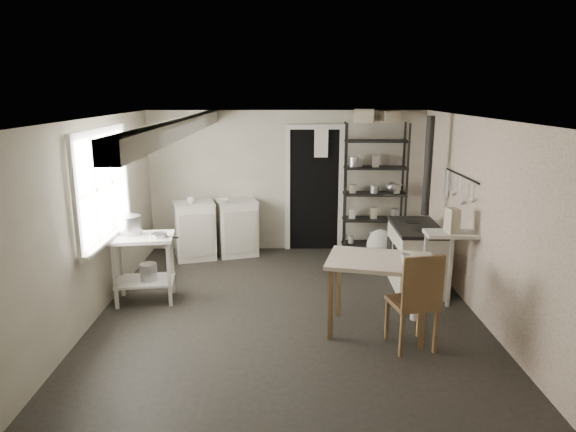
{
  "coord_description": "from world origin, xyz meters",
  "views": [
    {
      "loc": [
        -0.05,
        -5.82,
        2.59
      ],
      "look_at": [
        0.0,
        0.3,
        1.1
      ],
      "focal_mm": 32.0,
      "sensor_mm": 36.0,
      "label": 1
    }
  ],
  "objects_px": {
    "shelf_rack": "(374,196)",
    "chair": "(412,303)",
    "flour_sack": "(380,246)",
    "base_cabinets": "(216,228)",
    "stockpot": "(130,228)",
    "stove": "(415,255)",
    "work_table": "(378,299)",
    "prep_table": "(145,271)"
  },
  "relations": [
    {
      "from": "shelf_rack",
      "to": "chair",
      "type": "xyz_separation_m",
      "value": [
        -0.15,
        -3.25,
        -0.47
      ]
    },
    {
      "from": "chair",
      "to": "flour_sack",
      "type": "bearing_deg",
      "value": 74.35
    },
    {
      "from": "base_cabinets",
      "to": "stockpot",
      "type": "bearing_deg",
      "value": -131.11
    },
    {
      "from": "stove",
      "to": "chair",
      "type": "bearing_deg",
      "value": -103.43
    },
    {
      "from": "base_cabinets",
      "to": "work_table",
      "type": "bearing_deg",
      "value": -67.8
    },
    {
      "from": "work_table",
      "to": "flour_sack",
      "type": "relative_size",
      "value": 2.17
    },
    {
      "from": "shelf_rack",
      "to": "flour_sack",
      "type": "bearing_deg",
      "value": -83.9
    },
    {
      "from": "prep_table",
      "to": "base_cabinets",
      "type": "height_order",
      "value": "base_cabinets"
    },
    {
      "from": "stockpot",
      "to": "base_cabinets",
      "type": "distance_m",
      "value": 2.0
    },
    {
      "from": "stockpot",
      "to": "work_table",
      "type": "bearing_deg",
      "value": -17.79
    },
    {
      "from": "stockpot",
      "to": "prep_table",
      "type": "bearing_deg",
      "value": -26.82
    },
    {
      "from": "stove",
      "to": "work_table",
      "type": "distance_m",
      "value": 1.53
    },
    {
      "from": "chair",
      "to": "flour_sack",
      "type": "xyz_separation_m",
      "value": [
        0.19,
        2.77,
        -0.25
      ]
    },
    {
      "from": "chair",
      "to": "base_cabinets",
      "type": "bearing_deg",
      "value": 116.3
    },
    {
      "from": "prep_table",
      "to": "work_table",
      "type": "xyz_separation_m",
      "value": [
        2.78,
        -0.86,
        -0.02
      ]
    },
    {
      "from": "flour_sack",
      "to": "work_table",
      "type": "bearing_deg",
      "value": -101.06
    },
    {
      "from": "stove",
      "to": "chair",
      "type": "height_order",
      "value": "chair"
    },
    {
      "from": "shelf_rack",
      "to": "flour_sack",
      "type": "xyz_separation_m",
      "value": [
        0.04,
        -0.48,
        -0.71
      ]
    },
    {
      "from": "work_table",
      "to": "stove",
      "type": "bearing_deg",
      "value": 61.01
    },
    {
      "from": "work_table",
      "to": "base_cabinets",
      "type": "bearing_deg",
      "value": 128.07
    },
    {
      "from": "prep_table",
      "to": "shelf_rack",
      "type": "bearing_deg",
      "value": 32.22
    },
    {
      "from": "shelf_rack",
      "to": "work_table",
      "type": "relative_size",
      "value": 1.93
    },
    {
      "from": "shelf_rack",
      "to": "chair",
      "type": "bearing_deg",
      "value": -91.17
    },
    {
      "from": "work_table",
      "to": "chair",
      "type": "bearing_deg",
      "value": -51.99
    },
    {
      "from": "flour_sack",
      "to": "stockpot",
      "type": "bearing_deg",
      "value": -156.81
    },
    {
      "from": "prep_table",
      "to": "chair",
      "type": "bearing_deg",
      "value": -21.76
    },
    {
      "from": "work_table",
      "to": "chair",
      "type": "relative_size",
      "value": 1.05
    },
    {
      "from": "stove",
      "to": "chair",
      "type": "xyz_separation_m",
      "value": [
        -0.46,
        -1.7,
        0.05
      ]
    },
    {
      "from": "base_cabinets",
      "to": "work_table",
      "type": "xyz_separation_m",
      "value": [
        2.12,
        -2.71,
        -0.08
      ]
    },
    {
      "from": "shelf_rack",
      "to": "work_table",
      "type": "xyz_separation_m",
      "value": [
        -0.43,
        -2.89,
        -0.57
      ]
    },
    {
      "from": "work_table",
      "to": "chair",
      "type": "height_order",
      "value": "chair"
    },
    {
      "from": "stockpot",
      "to": "shelf_rack",
      "type": "relative_size",
      "value": 0.14
    },
    {
      "from": "stove",
      "to": "work_table",
      "type": "bearing_deg",
      "value": -117.34
    },
    {
      "from": "flour_sack",
      "to": "prep_table",
      "type": "bearing_deg",
      "value": -154.52
    },
    {
      "from": "chair",
      "to": "prep_table",
      "type": "bearing_deg",
      "value": 146.48
    },
    {
      "from": "prep_table",
      "to": "stove",
      "type": "height_order",
      "value": "stove"
    },
    {
      "from": "flour_sack",
      "to": "base_cabinets",
      "type": "bearing_deg",
      "value": 173.51
    },
    {
      "from": "prep_table",
      "to": "base_cabinets",
      "type": "xyz_separation_m",
      "value": [
        0.66,
        1.85,
        0.06
      ]
    },
    {
      "from": "base_cabinets",
      "to": "stove",
      "type": "relative_size",
      "value": 1.26
    },
    {
      "from": "prep_table",
      "to": "stockpot",
      "type": "relative_size",
      "value": 2.84
    },
    {
      "from": "base_cabinets",
      "to": "shelf_rack",
      "type": "height_order",
      "value": "shelf_rack"
    },
    {
      "from": "prep_table",
      "to": "shelf_rack",
      "type": "relative_size",
      "value": 0.4
    }
  ]
}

